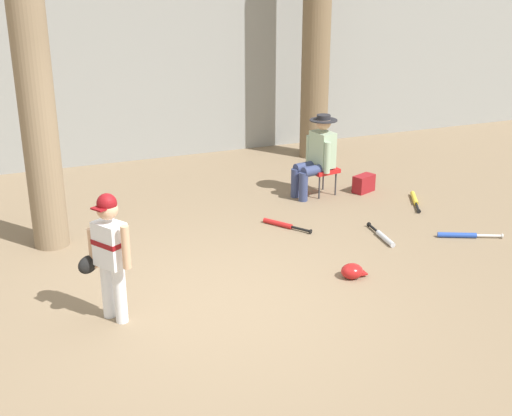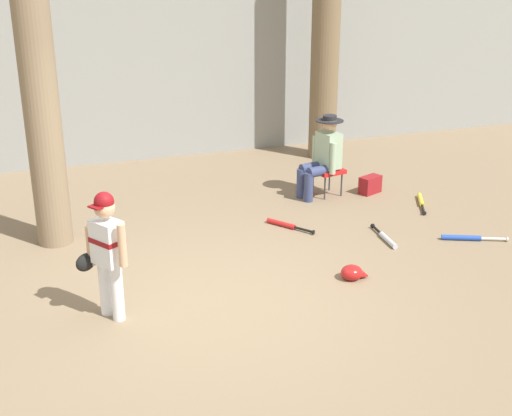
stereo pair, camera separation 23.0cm
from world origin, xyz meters
The scene contains 13 objects.
ground_plane centered at (0.00, 0.00, 0.00)m, with size 60.00×60.00×0.00m, color #7F6B51.
concrete_back_wall centered at (0.00, 5.58, 1.55)m, with size 18.00×0.36×3.09m, color gray.
tree_near_player centered at (-1.40, 2.19, 2.13)m, with size 0.70×0.70×5.00m.
tree_behind_spectator centered at (3.33, 4.53, 1.81)m, with size 0.64×0.64×4.22m.
young_ballplayer centered at (-1.03, 0.08, 0.74)m, with size 0.50×0.52×1.31m.
folding_stool centered at (2.53, 2.64, 0.36)m, with size 0.46×0.46×0.41m.
seated_spectator centered at (2.43, 2.62, 0.64)m, with size 0.68×0.54×1.20m.
handbag_beside_stool centered at (3.17, 2.49, 0.13)m, with size 0.34×0.18×0.26m, color maroon.
bat_blue_youth centered at (3.43, 0.49, 0.03)m, with size 0.76×0.39×0.07m.
bat_red_barrel centered at (1.46, 1.67, 0.03)m, with size 0.45×0.63×0.07m.
bat_yellow_trainer centered at (3.64, 1.83, 0.03)m, with size 0.41×0.71×0.07m.
bat_aluminum_silver centered at (2.48, 0.81, 0.03)m, with size 0.14×0.72×0.07m.
batting_helmet_red centered at (1.59, 0.02, 0.07)m, with size 0.29×0.23×0.17m.
Camera 2 is at (-1.71, -5.99, 3.38)m, focal length 47.86 mm.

